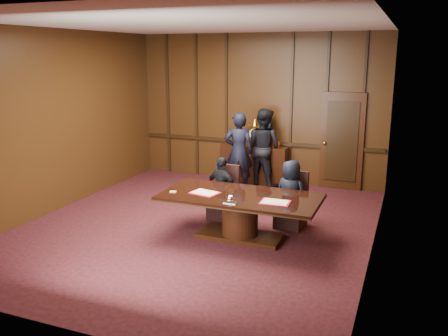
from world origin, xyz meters
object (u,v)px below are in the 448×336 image
Objects in this scene: witness_right at (263,147)px; conference_table at (240,209)px; signatory_left at (222,188)px; signatory_right at (291,194)px; witness_left at (239,152)px; sideboard at (254,163)px.

conference_table is at bearing 117.26° from witness_right.
witness_right is (0.02, 2.53, 0.32)m from signatory_left.
signatory_right is 0.69× the size of witness_left.
signatory_right is (1.30, 0.00, 0.03)m from signatory_left.
witness_left is 0.74m from witness_right.
signatory_right is at bearing -164.06° from signatory_left.
signatory_right is at bearing 115.12° from witness_left.
sideboard is 1.36× the size of signatory_left.
signatory_left is 0.96× the size of signatory_right.
witness_left is 0.98× the size of witness_right.
sideboard reaches higher than conference_table.
signatory_right is at bearing 133.39° from witness_right.
conference_table is 1.04m from signatory_right.
signatory_left is at bearing 84.55° from witness_left.
conference_table is 2.90m from witness_left.
conference_table is 2.22× the size of signatory_left.
sideboard is at bearing -113.74° from witness_left.
sideboard is 2.70m from signatory_left.
witness_right is at bearing -74.46° from signatory_left.
witness_right is (0.27, -0.16, 0.42)m from sideboard.
witness_right reaches higher than sideboard.
sideboard is 1.30× the size of signatory_right.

